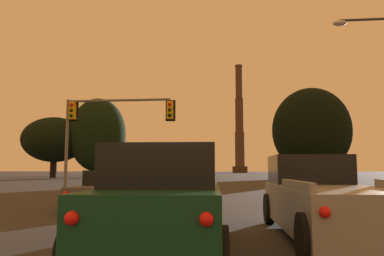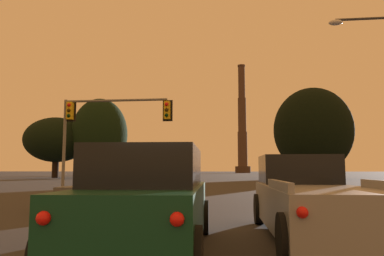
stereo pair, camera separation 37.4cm
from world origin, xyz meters
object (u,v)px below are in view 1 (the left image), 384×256
at_px(sedan_left_lane_front, 112,190).
at_px(traffic_light_overhead_left, 104,120).
at_px(suv_center_lane_second, 165,201).
at_px(smokestack, 240,130).
at_px(pickup_truck_right_lane_second, 324,199).

relative_size(sedan_left_lane_front, traffic_light_overhead_left, 0.71).
relative_size(suv_center_lane_second, smokestack, 0.10).
distance_m(pickup_truck_right_lane_second, smokestack, 160.18).
height_order(pickup_truck_right_lane_second, smokestack, smokestack).
relative_size(pickup_truck_right_lane_second, suv_center_lane_second, 1.11).
height_order(sedan_left_lane_front, pickup_truck_right_lane_second, pickup_truck_right_lane_second).
height_order(sedan_left_lane_front, smokestack, smokestack).
xyz_separation_m(traffic_light_overhead_left, smokestack, (11.39, 146.57, 14.84)).
bearing_deg(smokestack, suv_center_lane_second, -91.83).
distance_m(sedan_left_lane_front, suv_center_lane_second, 8.09).
distance_m(pickup_truck_right_lane_second, suv_center_lane_second, 3.73).
height_order(pickup_truck_right_lane_second, suv_center_lane_second, suv_center_lane_second).
bearing_deg(traffic_light_overhead_left, suv_center_lane_second, -66.59).
xyz_separation_m(suv_center_lane_second, smokestack, (5.15, 160.99, 18.29)).
relative_size(sedan_left_lane_front, pickup_truck_right_lane_second, 0.86).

